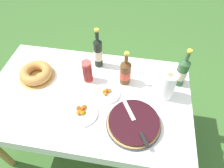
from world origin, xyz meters
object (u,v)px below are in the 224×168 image
Objects in this scene: serving_knife at (136,124)px; paper_towel_roll at (167,85)px; berry_tart at (134,123)px; snack_plate_left at (107,93)px; cider_bottle_amber at (125,72)px; cider_bottle_green at (182,72)px; bundt_cake at (36,73)px; juice_bottle_red at (98,52)px; snack_plate_near at (82,113)px; cup_stack at (87,72)px.

serving_knife is 1.50× the size of paper_towel_roll.
snack_plate_left is (-0.22, 0.22, -0.02)m from berry_tart.
snack_plate_left is (-0.12, -0.14, -0.10)m from cider_bottle_amber.
paper_towel_roll is (-0.10, -0.14, -0.01)m from cider_bottle_green.
serving_knife is 0.41m from cider_bottle_amber.
paper_towel_roll is (1.00, -0.02, 0.07)m from bundt_cake.
juice_bottle_red is 1.57× the size of paper_towel_roll.
bundt_cake is (-0.80, 0.30, 0.01)m from berry_tart.
paper_towel_roll is (0.30, -0.08, 0.00)m from cider_bottle_amber.
juice_bottle_red is 1.73× the size of snack_plate_left.
snack_plate_left is (0.14, 0.19, -0.00)m from snack_plate_near.
cider_bottle_amber is (0.28, 0.03, 0.01)m from cup_stack.
berry_tart is 1.22× the size of cider_bottle_amber.
snack_plate_near is at bearing 51.51° from serving_knife.
bundt_cake is 1.26× the size of snack_plate_near.
snack_plate_left is at bearing -34.31° from cup_stack.
cider_bottle_amber is 1.32× the size of paper_towel_roll.
juice_bottle_red reaches higher than cider_bottle_amber.
snack_plate_left is 0.44m from paper_towel_roll.
berry_tart is at bearing -4.60° from snack_plate_near.
serving_knife is 0.88m from bundt_cake.
juice_bottle_red is at bearing 3.25° from serving_knife.
cider_bottle_amber is 1.33× the size of snack_plate_near.
bundt_cake is at bearing -174.53° from cider_bottle_amber.
cup_stack is at bearing 145.69° from snack_plate_left.
paper_towel_roll reaches higher than berry_tart.
snack_plate_near is (0.03, -0.31, -0.08)m from cup_stack.
cider_bottle_green reaches higher than serving_knife.
paper_towel_roll is (0.59, -0.05, 0.02)m from cup_stack.
serving_knife is at bearing -59.78° from berry_tart.
berry_tart is 1.10× the size of cider_bottle_green.
juice_bottle_red reaches higher than berry_tart.
snack_plate_near is at bearing -91.53° from juice_bottle_red.
snack_plate_near is at bearing -155.29° from paper_towel_roll.
snack_plate_near is at bearing -124.88° from snack_plate_left.
paper_towel_roll is at bearing -15.24° from cider_bottle_amber.
serving_knife is 0.36m from paper_towel_roll.
cup_stack is 0.32m from snack_plate_near.
cup_stack is 0.19m from juice_bottle_red.
paper_towel_roll is (0.56, 0.26, 0.10)m from snack_plate_near.
paper_towel_roll is (0.54, -0.23, -0.03)m from juice_bottle_red.
cider_bottle_green is 1.47× the size of paper_towel_roll.
cup_stack is (-0.39, 0.34, 0.07)m from berry_tart.
serving_knife is at bearing -56.54° from juice_bottle_red.
berry_tart reaches higher than snack_plate_near.
bundt_cake reaches higher than serving_knife.
bundt_cake is 0.59m from snack_plate_left.
snack_plate_near is 0.62m from paper_towel_roll.
cider_bottle_green reaches higher than berry_tart.
snack_plate_near is 0.24m from snack_plate_left.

